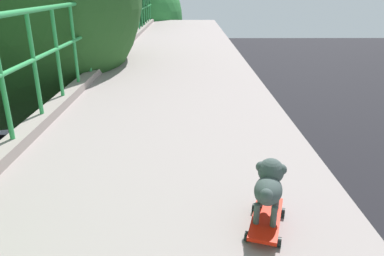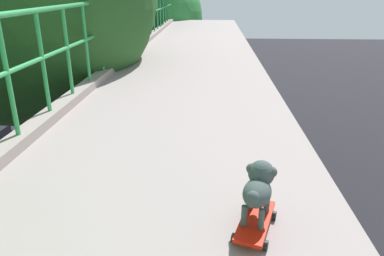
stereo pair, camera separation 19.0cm
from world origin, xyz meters
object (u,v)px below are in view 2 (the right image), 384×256
Objects in this scene: car_blue_seventh at (81,152)px; small_dog at (259,185)px; car_white_fifth at (4,245)px; city_bus at (66,79)px; toy_skateboard at (255,221)px.

small_dog is (6.22, -12.98, 5.97)m from car_blue_seventh.
car_white_fifth is 15.74m from city_bus.
city_bus is at bearing 115.07° from small_dog.
car_blue_seventh reaches higher than car_white_fifth.
car_blue_seventh is 11.01× the size of small_dog.
small_dog reaches higher than toy_skateboard.
car_white_fifth is 7.59× the size of toy_skateboard.
toy_skateboard is (10.14, -21.75, 4.48)m from city_bus.
city_bus is 24.42m from toy_skateboard.
car_blue_seventh is 9.66m from city_bus.
car_white_fifth is 0.91× the size of car_blue_seventh.
city_bus is at bearing 115.00° from toy_skateboard.
city_bus is 28.21× the size of small_dog.
toy_skateboard reaches higher than car_white_fifth.
small_dog is at bearing -64.93° from city_bus.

